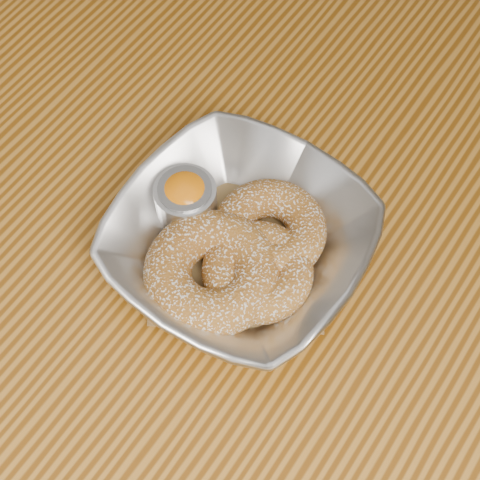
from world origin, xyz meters
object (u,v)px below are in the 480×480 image
Objects in this scene: serving_bowl at (240,242)px; donut_front at (212,272)px; ramekin at (186,200)px; table at (177,220)px; donut_extra at (258,272)px; donut_back at (270,230)px.

serving_bowl is 0.04m from donut_front.
ramekin reaches higher than donut_front.
donut_front is (0.11, -0.08, 0.13)m from table.
donut_front is 2.10× the size of ramekin.
ramekin is (-0.06, 0.04, 0.00)m from donut_front.
table is 22.39× the size of ramekin.
serving_bowl reaches higher than donut_extra.
serving_bowl is 0.03m from donut_extra.
donut_back is 0.04m from donut_extra.
donut_front is (-0.00, -0.04, 0.00)m from serving_bowl.
donut_front reaches higher than table.
donut_front reaches higher than donut_back.
ramekin is (-0.09, 0.02, 0.01)m from donut_extra.
ramekin is at bearing -36.91° from table.
donut_extra is (0.03, 0.02, -0.00)m from donut_front.
table is 5.67× the size of serving_bowl.
serving_bowl is at bearing 152.00° from donut_extra.
serving_bowl is 0.06m from ramekin.
table is at bearing 157.66° from donut_extra.
donut_extra is (0.03, -0.01, 0.00)m from serving_bowl.
donut_extra is (0.01, -0.04, -0.00)m from donut_back.
donut_back reaches higher than donut_extra.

